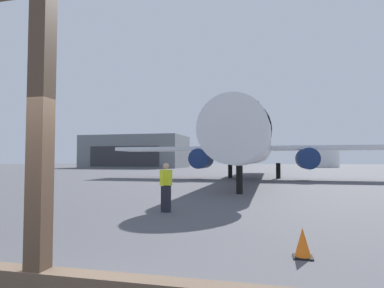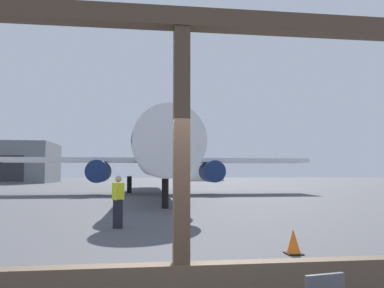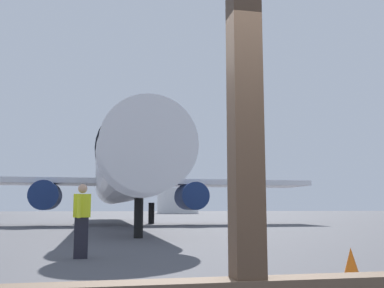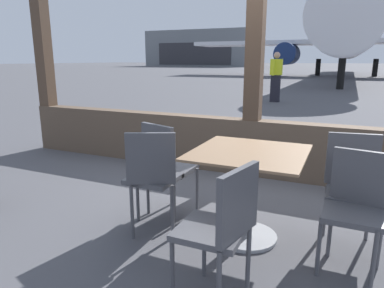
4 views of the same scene
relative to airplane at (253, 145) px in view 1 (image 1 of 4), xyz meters
name	(u,v)px [view 1 (image 1 of 4)]	position (x,y,z in m)	size (l,w,h in m)	color
ground_plane	(252,174)	(-0.68, 10.78, -3.26)	(220.00, 220.00, 0.00)	#4C4C51
window_frame	(39,208)	(-0.68, -29.22, -1.91)	(7.20, 0.24, 3.92)	brown
airplane	(253,145)	(0.00, 0.00, 0.00)	(27.64, 35.74, 10.00)	silver
ground_crew_worker	(166,187)	(-1.97, -20.97, -2.35)	(0.40, 0.55, 1.74)	black
traffic_cone	(303,244)	(2.24, -25.57, -2.99)	(0.36, 0.36, 0.57)	orange
distant_hangar	(136,152)	(-30.21, 42.27, 0.55)	(23.74, 13.28, 7.63)	slate
fuel_storage_tank	(322,157)	(14.81, 60.09, -0.71)	(8.48, 8.48, 5.09)	white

